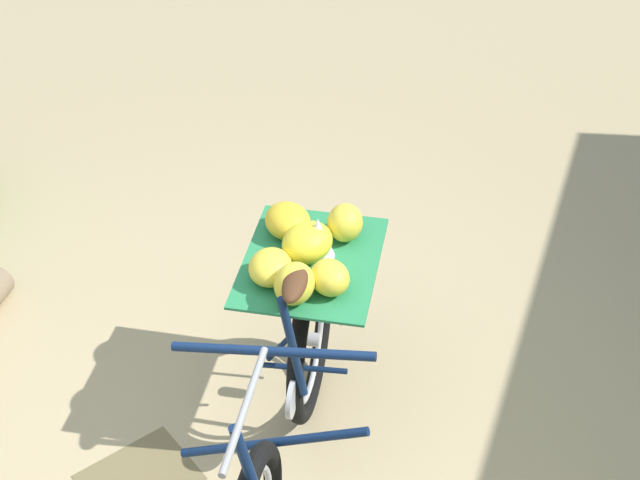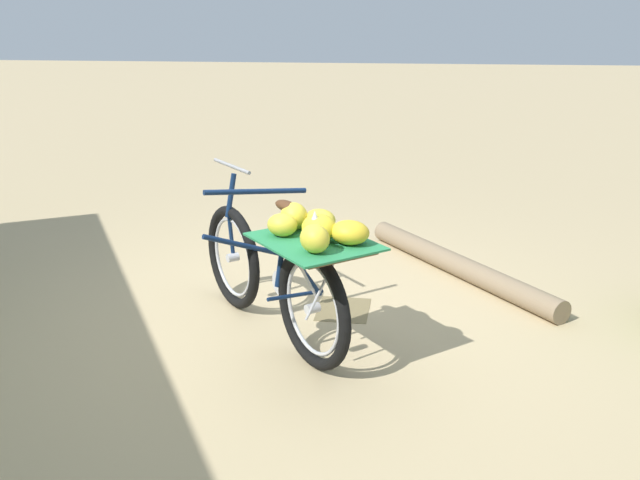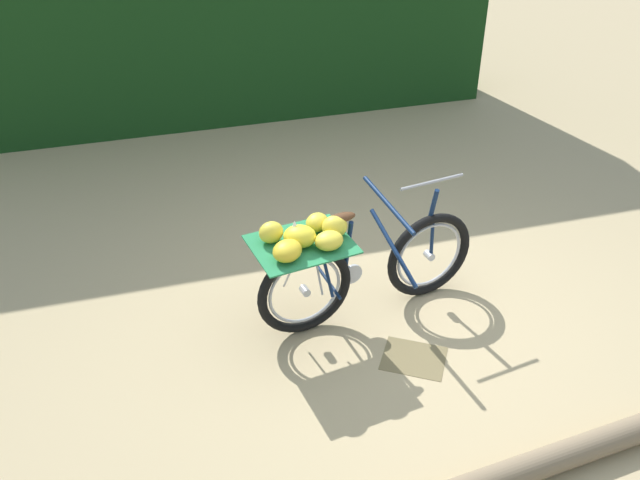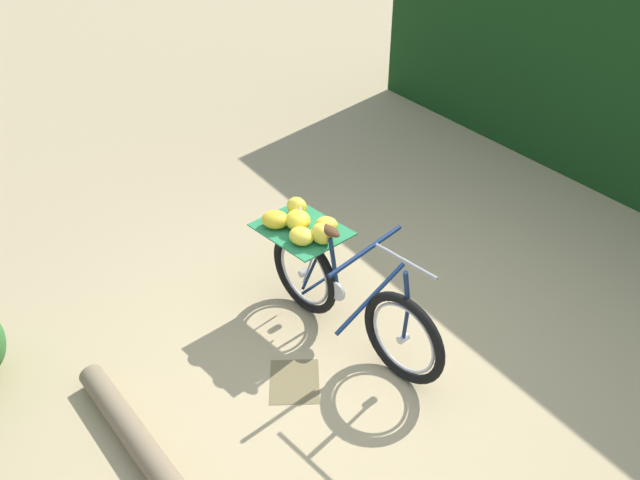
% 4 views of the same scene
% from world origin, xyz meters
% --- Properties ---
extents(ground_plane, '(60.00, 60.00, 0.00)m').
position_xyz_m(ground_plane, '(0.00, 0.00, 0.00)').
color(ground_plane, tan).
extents(bicycle, '(1.54, 1.40, 1.03)m').
position_xyz_m(bicycle, '(-0.27, -0.10, 0.52)').
color(bicycle, black).
rests_on(bicycle, ground_plane).
extents(fallen_log, '(1.80, 1.44, 0.17)m').
position_xyz_m(fallen_log, '(1.11, -1.25, 0.09)').
color(fallen_log, '#7F6B51').
rests_on(fallen_log, ground_plane).
extents(leaf_litter_patch, '(0.44, 0.36, 0.01)m').
position_xyz_m(leaf_litter_patch, '(0.29, -0.43, 0.00)').
color(leaf_litter_patch, olive).
rests_on(leaf_litter_patch, ground_plane).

